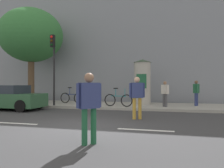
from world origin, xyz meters
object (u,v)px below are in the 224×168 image
(street_tree, at_px, (31,36))
(traffic_light, at_px, (53,58))
(pedestrian_with_backpack, at_px, (89,102))
(pedestrian_in_dark_shirt, at_px, (165,92))
(pedestrian_in_light_jacket, at_px, (196,91))
(bicycle_upright, at_px, (118,100))
(pedestrian_tallest, at_px, (137,94))
(poster_column, at_px, (142,81))
(bicycle_leaning, at_px, (72,98))
(parked_car_red, at_px, (8,98))

(street_tree, bearing_deg, traffic_light, -33.02)
(pedestrian_with_backpack, bearing_deg, pedestrian_in_dark_shirt, 78.65)
(traffic_light, height_order, pedestrian_in_light_jacket, traffic_light)
(pedestrian_in_light_jacket, bearing_deg, bicycle_upright, -160.61)
(pedestrian_tallest, bearing_deg, poster_column, 94.33)
(street_tree, relative_size, pedestrian_tallest, 3.84)
(street_tree, bearing_deg, pedestrian_with_backpack, -49.22)
(pedestrian_with_backpack, distance_m, pedestrian_in_light_jacket, 9.85)
(pedestrian_in_dark_shirt, distance_m, pedestrian_in_light_jacket, 2.14)
(pedestrian_tallest, distance_m, bicycle_leaning, 7.02)
(poster_column, relative_size, bicycle_leaning, 1.65)
(poster_column, xyz_separation_m, street_tree, (-8.02, -0.37, 3.35))
(bicycle_upright, bearing_deg, parked_car_red, -162.42)
(street_tree, xyz_separation_m, pedestrian_in_light_jacket, (11.30, 0.12, -3.93))
(poster_column, xyz_separation_m, pedestrian_in_light_jacket, (3.28, -0.25, -0.58))
(street_tree, distance_m, pedestrian_with_backpack, 12.65)
(bicycle_upright, bearing_deg, pedestrian_with_backpack, -82.30)
(street_tree, height_order, pedestrian_with_backpack, street_tree)
(pedestrian_tallest, relative_size, pedestrian_in_light_jacket, 1.15)
(bicycle_leaning, distance_m, parked_car_red, 4.05)
(traffic_light, relative_size, bicycle_leaning, 2.45)
(traffic_light, relative_size, pedestrian_in_light_jacket, 2.82)
(traffic_light, bearing_deg, pedestrian_with_backpack, -55.24)
(pedestrian_in_dark_shirt, height_order, bicycle_upright, pedestrian_in_dark_shirt)
(poster_column, bearing_deg, bicycle_upright, -123.37)
(bicycle_upright, bearing_deg, pedestrian_in_dark_shirt, 9.74)
(pedestrian_in_light_jacket, bearing_deg, street_tree, -179.39)
(traffic_light, height_order, bicycle_upright, traffic_light)
(pedestrian_in_dark_shirt, height_order, pedestrian_in_light_jacket, pedestrian_in_light_jacket)
(poster_column, xyz_separation_m, pedestrian_with_backpack, (-0.17, -9.47, -0.59))
(parked_car_red, bearing_deg, pedestrian_with_backpack, -39.11)
(pedestrian_tallest, height_order, bicycle_leaning, pedestrian_tallest)
(traffic_light, relative_size, pedestrian_with_backpack, 2.48)
(parked_car_red, bearing_deg, bicycle_leaning, 52.17)
(street_tree, xyz_separation_m, bicycle_leaning, (3.27, -0.17, -4.44))
(street_tree, xyz_separation_m, pedestrian_in_dark_shirt, (9.48, -1.00, -3.97))
(pedestrian_with_backpack, height_order, parked_car_red, pedestrian_with_backpack)
(pedestrian_in_light_jacket, relative_size, parked_car_red, 0.38)
(bicycle_upright, bearing_deg, poster_column, 56.63)
(traffic_light, height_order, street_tree, street_tree)
(parked_car_red, bearing_deg, traffic_light, 37.70)
(pedestrian_in_light_jacket, height_order, bicycle_upright, pedestrian_in_light_jacket)
(pedestrian_tallest, bearing_deg, pedestrian_in_light_jacket, 60.24)
(traffic_light, height_order, poster_column, traffic_light)
(pedestrian_in_dark_shirt, xyz_separation_m, bicycle_leaning, (-6.21, 0.83, -0.47))
(poster_column, relative_size, bicycle_upright, 1.66)
(traffic_light, xyz_separation_m, pedestrian_tallest, (5.62, -3.10, -1.99))
(poster_column, bearing_deg, traffic_light, -157.32)
(traffic_light, bearing_deg, pedestrian_in_light_jacket, 12.83)
(street_tree, bearing_deg, pedestrian_in_dark_shirt, -6.02)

